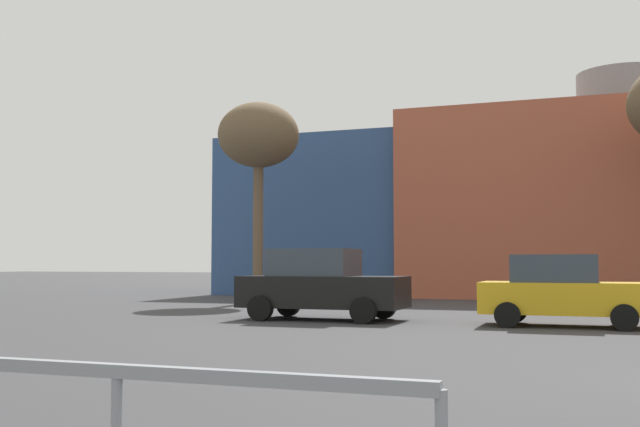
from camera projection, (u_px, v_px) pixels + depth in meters
The scene contains 4 objects.
building_backdrop at pixel (626, 208), 33.84m from camera, with size 36.49×10.57×10.04m.
parked_car_0 at pixel (321, 284), 19.85m from camera, with size 4.28×2.10×1.85m.
parked_car_1 at pixel (563, 291), 17.77m from camera, with size 3.87×1.90×1.68m.
bare_tree_2 at pixel (258, 138), 29.04m from camera, with size 3.11×3.11×7.63m.
Camera 1 is at (-2.67, -10.45, 1.48)m, focal length 42.60 mm.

